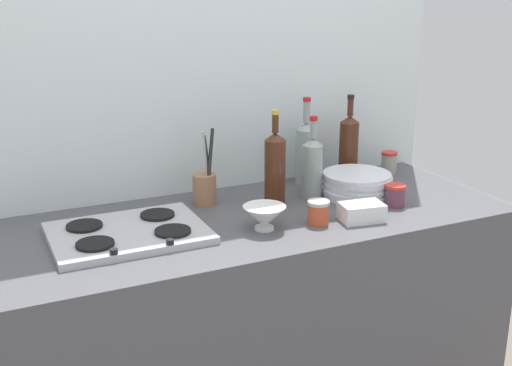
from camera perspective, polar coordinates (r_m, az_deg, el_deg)
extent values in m
cube|color=#4C4C51|center=(2.41, 0.00, -13.02)|extent=(1.80, 0.70, 0.90)
cube|color=silver|center=(2.48, -3.76, 6.31)|extent=(1.90, 0.06, 2.40)
cube|color=#B2B2B7|center=(2.08, -11.33, -4.44)|extent=(0.49, 0.37, 0.02)
cylinder|color=black|center=(1.97, -14.19, -5.30)|extent=(0.11, 0.11, 0.01)
cylinder|color=black|center=(2.03, -7.45, -4.29)|extent=(0.11, 0.11, 0.01)
cylinder|color=black|center=(2.12, -15.09, -3.71)|extent=(0.11, 0.11, 0.01)
cylinder|color=black|center=(2.17, -8.80, -2.82)|extent=(0.11, 0.11, 0.01)
cylinder|color=black|center=(1.90, -12.59, -5.99)|extent=(0.02, 0.02, 0.02)
cylinder|color=black|center=(1.94, -7.69, -5.23)|extent=(0.02, 0.02, 0.02)
cylinder|color=white|center=(2.45, 8.97, -1.03)|extent=(0.26, 0.26, 0.01)
cylinder|color=white|center=(2.45, 9.07, -0.82)|extent=(0.26, 0.26, 0.01)
cylinder|color=white|center=(2.45, 8.91, -0.53)|extent=(0.26, 0.26, 0.01)
cylinder|color=white|center=(2.44, 9.07, -0.28)|extent=(0.26, 0.26, 0.01)
cylinder|color=white|center=(2.44, 9.03, -0.01)|extent=(0.26, 0.26, 0.01)
cylinder|color=white|center=(2.44, 9.11, 0.24)|extent=(0.26, 0.26, 0.01)
cylinder|color=white|center=(2.43, 9.12, 0.50)|extent=(0.26, 0.26, 0.01)
cylinder|color=white|center=(2.43, 9.01, 0.76)|extent=(0.26, 0.26, 0.01)
cylinder|color=gray|center=(2.39, 5.05, 1.03)|extent=(0.08, 0.08, 0.20)
cone|color=gray|center=(2.36, 5.12, 3.70)|extent=(0.08, 0.08, 0.03)
cylinder|color=gray|center=(2.35, 5.15, 4.79)|extent=(0.03, 0.03, 0.07)
cylinder|color=#B21E1E|center=(2.34, 5.18, 5.77)|extent=(0.03, 0.03, 0.02)
cylinder|color=gray|center=(2.56, 4.45, 2.37)|extent=(0.08, 0.08, 0.22)
cone|color=gray|center=(2.53, 4.52, 5.09)|extent=(0.08, 0.08, 0.03)
cylinder|color=gray|center=(2.52, 4.55, 6.34)|extent=(0.03, 0.03, 0.08)
cylinder|color=#B21E1E|center=(2.51, 4.57, 7.46)|extent=(0.03, 0.03, 0.02)
cylinder|color=#472314|center=(2.29, 1.70, 0.88)|extent=(0.08, 0.08, 0.24)
cone|color=#472314|center=(2.25, 1.73, 4.18)|extent=(0.08, 0.08, 0.03)
cylinder|color=#472314|center=(2.24, 1.74, 5.33)|extent=(0.02, 0.02, 0.07)
cylinder|color=gold|center=(2.24, 1.75, 6.36)|extent=(0.03, 0.03, 0.02)
cylinder|color=#472314|center=(2.62, 8.26, 2.81)|extent=(0.08, 0.08, 0.24)
cone|color=#472314|center=(2.59, 8.39, 5.67)|extent=(0.08, 0.08, 0.03)
cylinder|color=#472314|center=(2.58, 8.43, 6.71)|extent=(0.02, 0.02, 0.07)
cylinder|color=black|center=(2.58, 8.47, 7.63)|extent=(0.03, 0.03, 0.02)
cylinder|color=white|center=(2.10, 0.75, -4.04)|extent=(0.06, 0.06, 0.01)
cone|color=white|center=(2.09, 0.75, -3.01)|extent=(0.14, 0.14, 0.07)
cube|color=white|center=(2.20, 9.42, -2.57)|extent=(0.16, 0.12, 0.06)
cylinder|color=#996B4C|center=(2.33, -4.63, -0.55)|extent=(0.09, 0.09, 0.11)
cylinder|color=#262626|center=(2.31, -4.30, 1.76)|extent=(0.04, 0.02, 0.21)
cylinder|color=#B7B7B2|center=(2.30, -4.50, 1.92)|extent=(0.04, 0.04, 0.23)
cylinder|color=#262626|center=(2.30, -4.13, 1.97)|extent=(0.05, 0.05, 0.23)
cylinder|color=#C64C2D|center=(2.15, 5.58, -2.78)|extent=(0.07, 0.07, 0.07)
cylinder|color=beige|center=(2.14, 5.62, -1.76)|extent=(0.07, 0.07, 0.01)
cylinder|color=#66384C|center=(2.36, 12.32, -1.22)|extent=(0.07, 0.07, 0.07)
cylinder|color=red|center=(2.35, 12.38, -0.30)|extent=(0.08, 0.08, 0.01)
cylinder|color=#9E998C|center=(2.75, 11.78, 1.64)|extent=(0.06, 0.06, 0.09)
cylinder|color=red|center=(2.74, 11.84, 2.62)|extent=(0.07, 0.07, 0.01)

